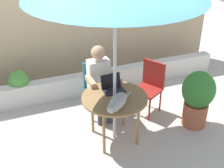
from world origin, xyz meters
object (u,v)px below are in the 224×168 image
patio_table (115,101)px  chair_empty (150,84)px  potted_plant_by_chair (198,96)px  person_seated (100,79)px  laptop (112,85)px  cat (117,102)px  chair_occupied (97,84)px  potted_plant_near_fence (20,86)px

patio_table → chair_empty: size_ratio=1.04×
patio_table → potted_plant_by_chair: 1.33m
person_seated → potted_plant_by_chair: (1.31, -0.75, -0.18)m
laptop → cat: 0.48m
chair_empty → cat: 1.19m
chair_empty → potted_plant_by_chair: 0.79m
patio_table → laptop: 0.25m
patio_table → chair_occupied: size_ratio=1.04×
patio_table → chair_empty: bearing=30.1°
person_seated → cat: person_seated is taller
laptop → potted_plant_near_fence: laptop is taller
cat → potted_plant_by_chair: potted_plant_by_chair is taller
cat → potted_plant_near_fence: bearing=121.8°
chair_empty → laptop: (-0.78, -0.27, 0.27)m
chair_occupied → chair_empty: bearing=-20.0°
cat → potted_plant_by_chair: 1.42m
chair_empty → cat: (-0.89, -0.74, 0.29)m
chair_occupied → potted_plant_near_fence: (-1.18, 0.76, -0.20)m
laptop → potted_plant_by_chair: 1.35m
person_seated → cat: (-0.07, -0.88, 0.12)m
patio_table → chair_occupied: bearing=90.0°
potted_plant_near_fence → chair_empty: bearing=-27.8°
person_seated → potted_plant_near_fence: (-1.18, 0.91, -0.37)m
potted_plant_near_fence → potted_plant_by_chair: size_ratio=0.67×
patio_table → laptop: size_ratio=2.96×
chair_occupied → laptop: (0.04, -0.57, 0.27)m
chair_occupied → chair_empty: 0.87m
chair_empty → potted_plant_by_chair: bearing=-50.9°
laptop → potted_plant_by_chair: (1.27, -0.34, -0.28)m
person_seated → laptop: 0.43m
chair_occupied → cat: cat is taller
person_seated → potted_plant_near_fence: person_seated is taller
person_seated → potted_plant_by_chair: 1.52m
laptop → patio_table: bearing=-101.8°
cat → potted_plant_near_fence: (-1.11, 1.80, -0.49)m
chair_occupied → person_seated: person_seated is taller
patio_table → potted_plant_near_fence: size_ratio=1.50×
potted_plant_by_chair → person_seated: bearing=150.2°
laptop → potted_plant_near_fence: (-1.22, 1.32, -0.47)m
person_seated → cat: size_ratio=2.41×
potted_plant_by_chair → laptop: bearing=165.1°
chair_empty → laptop: size_ratio=2.84×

